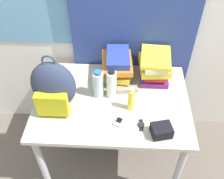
{
  "coord_description": "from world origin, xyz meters",
  "views": [
    {
      "loc": [
        0.06,
        -0.87,
        2.08
      ],
      "look_at": [
        0.0,
        0.38,
        0.84
      ],
      "focal_mm": 42.0,
      "sensor_mm": 36.0,
      "label": 1
    }
  ],
  "objects_px": {
    "cell_phone": "(119,121)",
    "wristwatch": "(141,125)",
    "sunglasses_case": "(127,89)",
    "book_stack_center": "(154,67)",
    "water_bottle": "(98,84)",
    "sports_bottle": "(111,84)",
    "book_stack_left": "(117,66)",
    "camera_pouch": "(161,131)",
    "backpack": "(53,87)",
    "sunscreen_bottle": "(131,100)"
  },
  "relations": [
    {
      "from": "sunscreen_bottle",
      "to": "camera_pouch",
      "type": "xyz_separation_m",
      "value": [
        0.19,
        -0.2,
        -0.05
      ]
    },
    {
      "from": "water_bottle",
      "to": "sunglasses_case",
      "type": "distance_m",
      "value": 0.22
    },
    {
      "from": "book_stack_center",
      "to": "sunscreen_bottle",
      "type": "distance_m",
      "value": 0.35
    },
    {
      "from": "cell_phone",
      "to": "sunglasses_case",
      "type": "distance_m",
      "value": 0.29
    },
    {
      "from": "sunscreen_bottle",
      "to": "cell_phone",
      "type": "xyz_separation_m",
      "value": [
        -0.07,
        -0.12,
        -0.08
      ]
    },
    {
      "from": "backpack",
      "to": "water_bottle",
      "type": "height_order",
      "value": "backpack"
    },
    {
      "from": "water_bottle",
      "to": "camera_pouch",
      "type": "distance_m",
      "value": 0.53
    },
    {
      "from": "sunglasses_case",
      "to": "sunscreen_bottle",
      "type": "bearing_deg",
      "value": -81.32
    },
    {
      "from": "water_bottle",
      "to": "sunscreen_bottle",
      "type": "relative_size",
      "value": 1.21
    },
    {
      "from": "book_stack_center",
      "to": "sports_bottle",
      "type": "relative_size",
      "value": 1.21
    },
    {
      "from": "water_bottle",
      "to": "wristwatch",
      "type": "distance_m",
      "value": 0.4
    },
    {
      "from": "backpack",
      "to": "sunglasses_case",
      "type": "relative_size",
      "value": 2.7
    },
    {
      "from": "book_stack_center",
      "to": "water_bottle",
      "type": "xyz_separation_m",
      "value": [
        -0.39,
        -0.19,
        -0.01
      ]
    },
    {
      "from": "sunscreen_bottle",
      "to": "sunglasses_case",
      "type": "xyz_separation_m",
      "value": [
        -0.02,
        0.16,
        -0.07
      ]
    },
    {
      "from": "book_stack_center",
      "to": "camera_pouch",
      "type": "height_order",
      "value": "book_stack_center"
    },
    {
      "from": "backpack",
      "to": "camera_pouch",
      "type": "height_order",
      "value": "backpack"
    },
    {
      "from": "sports_bottle",
      "to": "sunglasses_case",
      "type": "distance_m",
      "value": 0.15
    },
    {
      "from": "backpack",
      "to": "book_stack_center",
      "type": "distance_m",
      "value": 0.74
    },
    {
      "from": "sunscreen_bottle",
      "to": "sunglasses_case",
      "type": "height_order",
      "value": "sunscreen_bottle"
    },
    {
      "from": "backpack",
      "to": "water_bottle",
      "type": "distance_m",
      "value": 0.31
    },
    {
      "from": "sunglasses_case",
      "to": "book_stack_left",
      "type": "bearing_deg",
      "value": 119.11
    },
    {
      "from": "wristwatch",
      "to": "book_stack_left",
      "type": "bearing_deg",
      "value": 110.99
    },
    {
      "from": "book_stack_left",
      "to": "sunglasses_case",
      "type": "xyz_separation_m",
      "value": [
        0.08,
        -0.14,
        -0.09
      ]
    },
    {
      "from": "sunscreen_bottle",
      "to": "cell_phone",
      "type": "bearing_deg",
      "value": -121.04
    },
    {
      "from": "sunglasses_case",
      "to": "camera_pouch",
      "type": "xyz_separation_m",
      "value": [
        0.21,
        -0.37,
        0.02
      ]
    },
    {
      "from": "water_bottle",
      "to": "sunscreen_bottle",
      "type": "bearing_deg",
      "value": -26.99
    },
    {
      "from": "sports_bottle",
      "to": "camera_pouch",
      "type": "bearing_deg",
      "value": -44.59
    },
    {
      "from": "water_bottle",
      "to": "sunglasses_case",
      "type": "bearing_deg",
      "value": 13.47
    },
    {
      "from": "water_bottle",
      "to": "sports_bottle",
      "type": "distance_m",
      "value": 0.09
    },
    {
      "from": "sunscreen_bottle",
      "to": "wristwatch",
      "type": "bearing_deg",
      "value": -64.53
    },
    {
      "from": "camera_pouch",
      "to": "wristwatch",
      "type": "height_order",
      "value": "camera_pouch"
    },
    {
      "from": "book_stack_center",
      "to": "sunscreen_bottle",
      "type": "xyz_separation_m",
      "value": [
        -0.17,
        -0.31,
        -0.03
      ]
    },
    {
      "from": "book_stack_left",
      "to": "book_stack_center",
      "type": "bearing_deg",
      "value": 0.73
    },
    {
      "from": "backpack",
      "to": "book_stack_center",
      "type": "height_order",
      "value": "backpack"
    },
    {
      "from": "book_stack_left",
      "to": "wristwatch",
      "type": "bearing_deg",
      "value": -69.01
    },
    {
      "from": "wristwatch",
      "to": "book_stack_center",
      "type": "bearing_deg",
      "value": 77.57
    },
    {
      "from": "book_stack_left",
      "to": "wristwatch",
      "type": "xyz_separation_m",
      "value": [
        0.17,
        -0.45,
        -0.11
      ]
    },
    {
      "from": "wristwatch",
      "to": "camera_pouch",
      "type": "bearing_deg",
      "value": -26.86
    },
    {
      "from": "cell_phone",
      "to": "wristwatch",
      "type": "relative_size",
      "value": 1.09
    },
    {
      "from": "cell_phone",
      "to": "camera_pouch",
      "type": "bearing_deg",
      "value": -17.65
    },
    {
      "from": "camera_pouch",
      "to": "book_stack_center",
      "type": "bearing_deg",
      "value": 92.35
    },
    {
      "from": "book_stack_center",
      "to": "sports_bottle",
      "type": "height_order",
      "value": "sports_bottle"
    },
    {
      "from": "book_stack_left",
      "to": "sunglasses_case",
      "type": "bearing_deg",
      "value": -60.89
    },
    {
      "from": "cell_phone",
      "to": "camera_pouch",
      "type": "height_order",
      "value": "camera_pouch"
    },
    {
      "from": "book_stack_left",
      "to": "camera_pouch",
      "type": "relative_size",
      "value": 2.06
    },
    {
      "from": "sports_bottle",
      "to": "camera_pouch",
      "type": "relative_size",
      "value": 1.65
    },
    {
      "from": "backpack",
      "to": "cell_phone",
      "type": "xyz_separation_m",
      "value": [
        0.43,
        -0.12,
        -0.17
      ]
    },
    {
      "from": "sunglasses_case",
      "to": "book_stack_center",
      "type": "bearing_deg",
      "value": 36.71
    },
    {
      "from": "book_stack_center",
      "to": "sunglasses_case",
      "type": "relative_size",
      "value": 1.81
    },
    {
      "from": "water_bottle",
      "to": "camera_pouch",
      "type": "relative_size",
      "value": 1.56
    }
  ]
}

